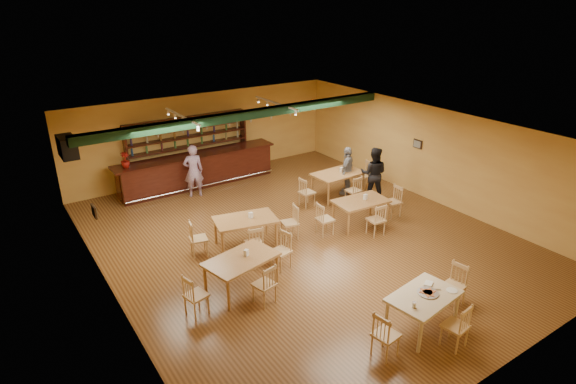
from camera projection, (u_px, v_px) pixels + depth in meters
floor at (301, 237)px, 12.97m from camera, size 12.00×12.00×0.00m
ceiling_beam at (247, 115)px, 14.00m from camera, size 10.00×0.30×0.25m
track_rail_left at (182, 116)px, 13.51m from camera, size 0.05×2.50×0.05m
track_rail_right at (276, 103)px, 15.15m from camera, size 0.05×2.50×0.05m
ac_unit at (68, 147)px, 12.80m from camera, size 0.34×0.70×0.48m
picture_left at (94, 211)px, 10.52m from camera, size 0.04×0.34×0.28m
picture_right at (418, 144)px, 15.25m from camera, size 0.04×0.34×0.28m
bar_counter at (198, 170)px, 16.32m from camera, size 5.69×0.85×1.13m
back_bar_hutch at (189, 149)px, 16.58m from camera, size 4.40×0.40×2.28m
poinsettia at (125, 160)px, 14.77m from camera, size 0.36×0.36×0.50m
dining_table_a at (246, 232)px, 12.39m from camera, size 1.76×1.27×0.79m
dining_table_b at (338, 185)px, 15.45m from camera, size 1.69×1.05×0.83m
dining_table_c at (242, 274)px, 10.56m from camera, size 1.76×1.27×0.80m
dining_table_d at (360, 212)px, 13.56m from camera, size 1.60×1.04×0.76m
near_table at (422, 311)px, 9.33m from camera, size 1.55×1.11×0.77m
pizza_tray at (428, 293)px, 9.23m from camera, size 0.55×0.55×0.01m
parmesan_shaker at (414, 305)px, 8.80m from camera, size 0.08×0.08×0.11m
napkin_stack at (429, 284)px, 9.51m from camera, size 0.25×0.22×0.03m
pizza_server at (431, 289)px, 9.34m from camera, size 0.30×0.27×0.00m
side_plate at (452, 290)px, 9.31m from camera, size 0.25×0.25×0.01m
patron_bar at (193, 171)px, 15.31m from camera, size 0.72×0.56×1.75m
patron_right_a at (373, 174)px, 15.07m from camera, size 1.06×1.07×1.75m
patron_right_b at (347, 171)px, 15.54m from camera, size 1.01×0.84×1.62m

